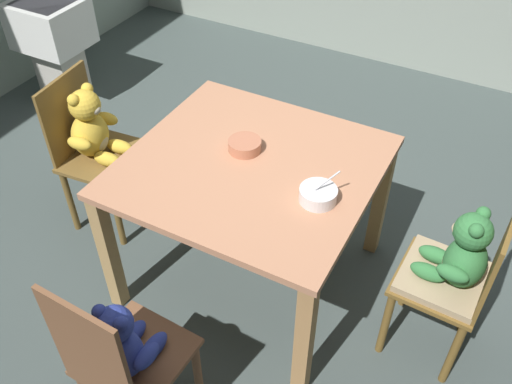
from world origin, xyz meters
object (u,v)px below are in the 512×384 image
at_px(teddy_chair_near_right, 457,266).
at_px(sink_basin, 53,37).
at_px(teddy_chair_near_front, 123,352).
at_px(porridge_bowl_terracotta_center, 245,145).
at_px(dining_table, 251,182).
at_px(porridge_bowl_white_near_right, 318,194).
at_px(teddy_chair_near_left, 93,136).

relative_size(teddy_chair_near_right, sink_basin, 1.14).
bearing_deg(teddy_chair_near_front, sink_basin, 51.08).
bearing_deg(teddy_chair_near_front, teddy_chair_near_right, -42.78).
relative_size(porridge_bowl_terracotta_center, sink_basin, 0.20).
height_order(dining_table, teddy_chair_near_front, teddy_chair_near_front).
bearing_deg(porridge_bowl_white_near_right, sink_basin, 158.64).
xyz_separation_m(porridge_bowl_white_near_right, sink_basin, (-2.41, 0.94, -0.28)).
relative_size(dining_table, teddy_chair_near_right, 1.26).
relative_size(dining_table, teddy_chair_near_left, 1.24).
bearing_deg(porridge_bowl_terracotta_center, teddy_chair_near_right, -3.19).
bearing_deg(sink_basin, porridge_bowl_white_near_right, -21.36).
bearing_deg(teddy_chair_near_right, teddy_chair_near_left, 2.81).
bearing_deg(dining_table, sink_basin, 157.22).
distance_m(teddy_chair_near_right, porridge_bowl_terracotta_center, 1.04).
xyz_separation_m(teddy_chair_near_front, sink_basin, (-2.03, 1.80, -0.04)).
bearing_deg(teddy_chair_near_right, porridge_bowl_white_near_right, 12.14).
relative_size(porridge_bowl_terracotta_center, porridge_bowl_white_near_right, 0.97).
xyz_separation_m(teddy_chair_near_left, teddy_chair_near_right, (1.90, 0.01, -0.01)).
xyz_separation_m(teddy_chair_near_right, sink_basin, (-3.00, 0.84, -0.06)).
height_order(porridge_bowl_terracotta_center, porridge_bowl_white_near_right, porridge_bowl_white_near_right).
distance_m(teddy_chair_near_right, porridge_bowl_white_near_right, 0.64).
bearing_deg(sink_basin, teddy_chair_near_left, -37.79).
bearing_deg(teddy_chair_near_front, teddy_chair_near_left, 47.28).
bearing_deg(teddy_chair_near_right, dining_table, 3.76).
height_order(teddy_chair_near_right, sink_basin, teddy_chair_near_right).
bearing_deg(sink_basin, porridge_bowl_terracotta_center, -21.65).
height_order(teddy_chair_near_front, porridge_bowl_white_near_right, teddy_chair_near_front).
height_order(teddy_chair_near_left, sink_basin, teddy_chair_near_left).
bearing_deg(dining_table, teddy_chair_near_front, -91.01).
xyz_separation_m(teddy_chair_near_right, teddy_chair_near_front, (-0.96, -0.95, -0.02)).
relative_size(porridge_bowl_white_near_right, sink_basin, 0.21).
bearing_deg(porridge_bowl_terracotta_center, dining_table, -46.66).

